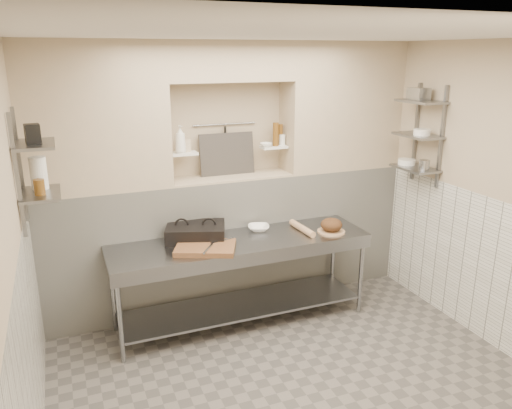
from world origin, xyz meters
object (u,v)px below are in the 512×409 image
bottle_soap (180,139)px  jug_left (39,173)px  prep_table (241,265)px  mixing_bowl (259,228)px  panini_press (196,232)px  bowl_alcove (266,145)px  rolling_pin (302,228)px  cutting_board (206,248)px  bread_loaf (331,225)px

bottle_soap → jug_left: bearing=-157.2°
prep_table → mixing_bowl: bearing=37.9°
panini_press → bowl_alcove: bowl_alcove is taller
rolling_pin → bottle_soap: bottle_soap is taller
cutting_board → rolling_pin: (1.08, 0.13, 0.01)m
cutting_board → rolling_pin: rolling_pin is taller
jug_left → bowl_alcove: bearing=14.1°
panini_press → jug_left: 1.56m
cutting_board → bread_loaf: bearing=-0.3°
mixing_bowl → jug_left: jug_left is taller
panini_press → jug_left: bearing=-152.3°
panini_press → bread_loaf: size_ratio=3.00×
cutting_board → panini_press: bearing=92.0°
bowl_alcove → cutting_board: bearing=-143.4°
cutting_board → jug_left: 1.59m
cutting_board → bread_loaf: (1.35, -0.01, 0.06)m
panini_press → mixing_bowl: panini_press is taller
bread_loaf → prep_table: bearing=172.9°
bowl_alcove → jug_left: (-2.24, -0.56, 0.01)m
prep_table → bread_loaf: (0.95, -0.12, 0.34)m
bowl_alcove → bottle_soap: bearing=-179.1°
bottle_soap → jug_left: (-1.31, -0.55, -0.11)m
mixing_bowl → bowl_alcove: bowl_alcove is taller
bread_loaf → cutting_board: bearing=179.7°
panini_press → rolling_pin: 1.10m
rolling_pin → jug_left: size_ratio=1.67×
panini_press → cutting_board: panini_press is taller
rolling_pin → bottle_soap: bearing=155.3°
panini_press → bowl_alcove: (0.90, 0.35, 0.76)m
mixing_bowl → cutting_board: bearing=-154.3°
bread_loaf → bottle_soap: bottle_soap is taller
cutting_board → bottle_soap: size_ratio=1.98×
prep_table → jug_left: 2.07m
rolling_pin → bread_loaf: bearing=-27.0°
bowl_alcove → jug_left: size_ratio=0.50×
prep_table → panini_press: size_ratio=3.89×
cutting_board → bowl_alcove: bowl_alcove is taller
cutting_board → jug_left: jug_left is taller
prep_table → jug_left: (-1.75, -0.01, 1.10)m
mixing_bowl → bread_loaf: bread_loaf is taller
rolling_pin → bowl_alcove: 0.98m
panini_press → rolling_pin: bearing=9.5°
rolling_pin → prep_table: bearing=-178.5°
bottle_soap → rolling_pin: bearing=-24.7°
rolling_pin → jug_left: jug_left is taller
mixing_bowl → bottle_soap: size_ratio=0.80×
bread_loaf → bowl_alcove: (-0.45, 0.67, 0.75)m
mixing_bowl → bottle_soap: 1.21m
cutting_board → jug_left: size_ratio=2.09×
prep_table → cutting_board: 0.50m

